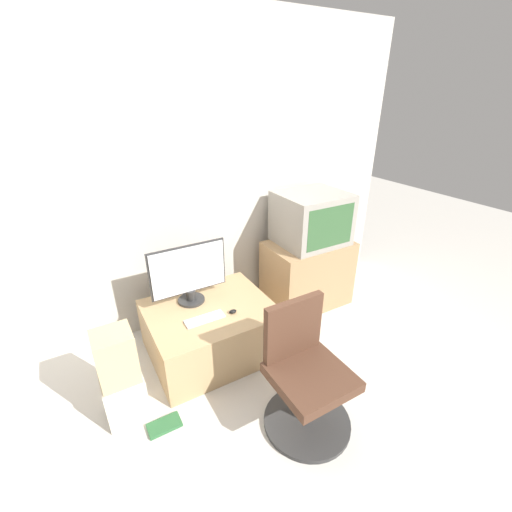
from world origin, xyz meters
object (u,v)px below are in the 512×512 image
Objects in this scene: main_monitor at (189,274)px; crt_tv at (311,218)px; office_chair at (305,379)px; keyboard at (205,319)px; book at (164,425)px; cardboard_box_lower at (125,396)px; mouse at (233,311)px.

crt_tv is (1.24, 0.05, 0.22)m from main_monitor.
crt_tv is at bearing 51.65° from office_chair.
main_monitor is 2.05× the size of keyboard.
crt_tv is 2.88× the size of book.
mouse is at bearing 9.11° from cardboard_box_lower.
cardboard_box_lower reaches higher than book.
cardboard_box_lower is at bearing -165.51° from keyboard.
main_monitor is 0.38m from keyboard.
cardboard_box_lower is at bearing -170.89° from mouse.
book is (-0.70, -0.36, -0.43)m from mouse.
crt_tv is at bearing 23.25° from book.
book is (-0.48, -0.69, -0.67)m from main_monitor.
main_monitor is 10.23× the size of mouse.
main_monitor reaches higher than book.
cardboard_box_lower is at bearing -164.84° from crt_tv.
cardboard_box_lower is (-1.01, 0.62, -0.18)m from office_chair.
mouse is at bearing -159.90° from crt_tv.
mouse is 0.19× the size of cardboard_box_lower.
office_chair is (0.35, -1.08, -0.34)m from main_monitor.
main_monitor reaches higher than office_chair.
book is (-0.82, 0.39, -0.33)m from office_chair.
office_chair is at bearing -72.23° from main_monitor.
mouse is 1.18m from crt_tv.
office_chair is 0.97m from book.
crt_tv is at bearing 15.16° from cardboard_box_lower.
main_monitor is 0.46m from mouse.
office_chair reaches higher than keyboard.
keyboard is 0.22m from mouse.
cardboard_box_lower is (-1.90, -0.51, -0.74)m from crt_tv.
office_chair is (0.35, -0.79, -0.09)m from keyboard.
office_chair is at bearing -128.35° from crt_tv.
mouse is at bearing -55.92° from main_monitor.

